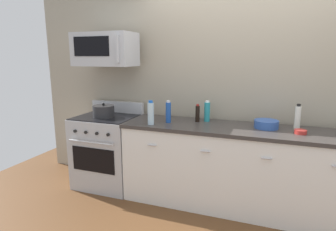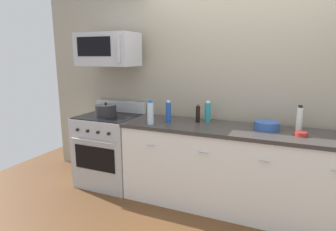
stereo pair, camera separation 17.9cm
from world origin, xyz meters
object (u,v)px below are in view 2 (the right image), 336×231
(bottle_dish_soap, at_px, (208,112))
(bowl_blue_mixing, at_px, (267,125))
(bottle_water_clear, at_px, (150,113))
(bowl_red_small, at_px, (301,134))
(microwave, at_px, (108,50))
(stockpot, at_px, (106,111))
(range_oven, at_px, (110,149))
(bottle_soy_sauce_dark, at_px, (198,114))
(bottle_vinegar_white, at_px, (299,119))
(bottle_soda_blue, at_px, (168,112))

(bottle_dish_soap, bearing_deg, bowl_blue_mixing, -8.49)
(bottle_water_clear, distance_m, bowl_red_small, 1.55)
(microwave, bearing_deg, bottle_water_clear, -18.99)
(bowl_red_small, height_order, stockpot, stockpot)
(bottle_dish_soap, bearing_deg, range_oven, -172.14)
(bottle_water_clear, distance_m, bottle_soy_sauce_dark, 0.55)
(bottle_dish_soap, height_order, stockpot, bottle_dish_soap)
(bottle_soy_sauce_dark, distance_m, bowl_blue_mixing, 0.76)
(bottle_vinegar_white, relative_size, bottle_water_clear, 0.97)
(bottle_vinegar_white, distance_m, bottle_water_clear, 1.56)
(bottle_vinegar_white, xyz_separation_m, bottle_water_clear, (-1.52, -0.36, 0.00))
(microwave, distance_m, bottle_vinegar_white, 2.34)
(range_oven, xyz_separation_m, bowl_blue_mixing, (1.92, 0.08, 0.50))
(microwave, xyz_separation_m, stockpot, (-0.00, -0.10, -0.75))
(range_oven, height_order, bottle_vinegar_white, bottle_vinegar_white)
(microwave, relative_size, bottle_vinegar_white, 2.83)
(range_oven, bearing_deg, microwave, 89.71)
(bowl_blue_mixing, bearing_deg, bottle_water_clear, -167.37)
(range_oven, distance_m, microwave, 1.28)
(stockpot, bearing_deg, range_oven, 90.00)
(bowl_red_small, bearing_deg, range_oven, 178.76)
(bottle_soy_sauce_dark, relative_size, bowl_blue_mixing, 0.82)
(bottle_soda_blue, bearing_deg, bottle_dish_soap, 27.92)
(bowl_blue_mixing, distance_m, stockpot, 1.93)
(bottle_soda_blue, bearing_deg, bowl_blue_mixing, 6.18)
(bottle_vinegar_white, distance_m, stockpot, 2.24)
(microwave, distance_m, bowl_red_small, 2.39)
(bottle_vinegar_white, relative_size, bowl_blue_mixing, 1.04)
(bowl_blue_mixing, xyz_separation_m, stockpot, (-1.92, -0.13, 0.03))
(range_oven, xyz_separation_m, stockpot, (0.00, -0.05, 0.53))
(bowl_red_small, relative_size, bowl_blue_mixing, 0.47)
(bottle_soda_blue, xyz_separation_m, stockpot, (-0.86, -0.01, -0.05))
(bottle_soda_blue, xyz_separation_m, bowl_blue_mixing, (1.07, 0.12, -0.08))
(bottle_vinegar_white, distance_m, bowl_blue_mixing, 0.33)
(range_oven, distance_m, bowl_red_small, 2.29)
(bowl_blue_mixing, bearing_deg, bottle_dish_soap, 171.51)
(bottle_dish_soap, distance_m, bottle_water_clear, 0.67)
(bowl_red_small, xyz_separation_m, stockpot, (-2.24, -0.00, 0.06))
(range_oven, xyz_separation_m, bottle_dish_soap, (1.26, 0.17, 0.57))
(bottle_dish_soap, distance_m, bowl_blue_mixing, 0.67)
(microwave, relative_size, bottle_dish_soap, 3.03)
(bottle_dish_soap, distance_m, bottle_soda_blue, 0.46)
(bottle_dish_soap, bearing_deg, bowl_red_small, -12.73)
(range_oven, xyz_separation_m, bottle_soy_sauce_dark, (1.16, 0.11, 0.55))
(bottle_soda_blue, bearing_deg, bottle_soy_sauce_dark, 26.14)
(bottle_water_clear, bearing_deg, bowl_red_small, 5.53)
(bottle_dish_soap, relative_size, bowl_blue_mixing, 0.97)
(bottle_water_clear, distance_m, bowl_blue_mixing, 1.25)
(microwave, relative_size, stockpot, 2.80)
(bottle_soy_sauce_dark, bearing_deg, microwave, -176.79)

